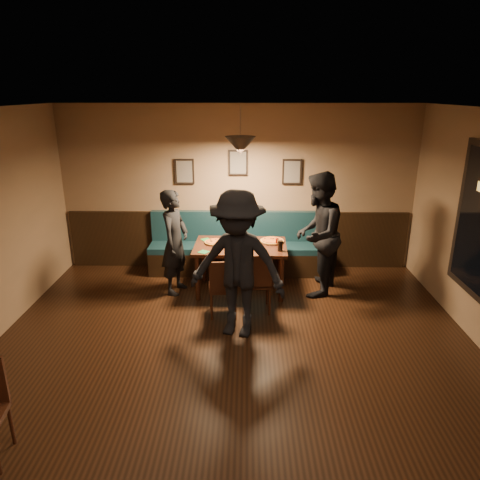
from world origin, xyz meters
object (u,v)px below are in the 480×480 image
(diner_front, at_px, (237,265))
(chair_near_right, at_px, (257,281))
(booth_bench, at_px, (238,244))
(diner_right, at_px, (318,235))
(diner_left, at_px, (175,242))
(tabasco_bottle, at_px, (277,241))
(dining_table, at_px, (240,268))
(chair_near_left, at_px, (223,286))
(soda_glass, at_px, (280,246))

(diner_front, bearing_deg, chair_near_right, 83.56)
(booth_bench, distance_m, diner_right, 1.52)
(diner_right, bearing_deg, diner_left, -68.65)
(diner_right, relative_size, tabasco_bottle, 14.73)
(booth_bench, xyz_separation_m, diner_front, (0.03, -2.05, 0.44))
(dining_table, distance_m, diner_right, 1.29)
(diner_left, bearing_deg, dining_table, -72.16)
(chair_near_left, bearing_deg, diner_front, -73.18)
(soda_glass, bearing_deg, booth_bench, 122.61)
(diner_left, bearing_deg, diner_right, -75.10)
(diner_front, height_order, soda_glass, diner_front)
(tabasco_bottle, bearing_deg, chair_near_left, -134.85)
(chair_near_right, distance_m, diner_front, 0.85)
(booth_bench, bearing_deg, diner_right, -33.63)
(dining_table, relative_size, diner_right, 0.74)
(chair_near_left, distance_m, diner_right, 1.66)
(diner_left, distance_m, tabasco_bottle, 1.55)
(diner_right, distance_m, tabasco_bottle, 0.62)
(dining_table, height_order, soda_glass, soda_glass)
(diner_front, bearing_deg, booth_bench, 106.45)
(dining_table, bearing_deg, chair_near_left, -104.74)
(dining_table, xyz_separation_m, chair_near_left, (-0.23, -0.79, 0.05))
(chair_near_left, distance_m, chair_near_right, 0.49)
(booth_bench, relative_size, diner_right, 1.59)
(diner_right, bearing_deg, dining_table, -71.18)
(diner_left, height_order, tabasco_bottle, diner_left)
(chair_near_right, bearing_deg, dining_table, 106.67)
(dining_table, xyz_separation_m, soda_glass, (0.59, -0.25, 0.46))
(dining_table, distance_m, tabasco_bottle, 0.70)
(dining_table, relative_size, chair_near_left, 1.65)
(tabasco_bottle, bearing_deg, diner_left, -178.37)
(chair_near_right, relative_size, tabasco_bottle, 7.01)
(diner_right, bearing_deg, chair_near_left, -40.58)
(dining_table, bearing_deg, diner_right, -1.16)
(dining_table, bearing_deg, soda_glass, -21.49)
(booth_bench, height_order, diner_right, diner_right)
(diner_right, height_order, soda_glass, diner_right)
(chair_near_right, bearing_deg, booth_bench, 98.43)
(diner_right, xyz_separation_m, soda_glass, (-0.57, -0.19, -0.11))
(chair_near_right, relative_size, diner_right, 0.48)
(chair_near_left, xyz_separation_m, soda_glass, (0.82, 0.54, 0.41))
(booth_bench, relative_size, chair_near_right, 3.35)
(chair_near_right, relative_size, diner_left, 0.55)
(chair_near_left, bearing_deg, soda_glass, 27.23)
(diner_left, relative_size, tabasco_bottle, 12.64)
(dining_table, height_order, tabasco_bottle, tabasco_bottle)
(diner_left, height_order, soda_glass, diner_left)
(booth_bench, distance_m, soda_glass, 1.23)
(diner_right, xyz_separation_m, diner_front, (-1.18, -1.24, 0.00))
(chair_near_left, height_order, diner_front, diner_front)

